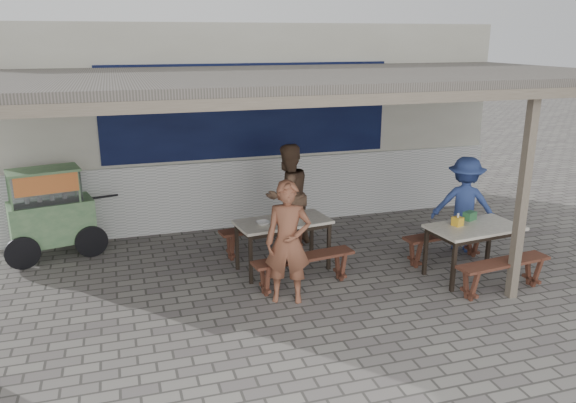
% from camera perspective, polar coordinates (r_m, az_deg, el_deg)
% --- Properties ---
extents(ground, '(60.00, 60.00, 0.00)m').
position_cam_1_polar(ground, '(7.63, 3.14, -9.05)').
color(ground, slate).
rests_on(ground, ground).
extents(back_wall, '(9.00, 1.28, 3.50)m').
position_cam_1_polar(back_wall, '(10.43, -3.56, 7.80)').
color(back_wall, beige).
rests_on(back_wall, ground).
extents(warung_roof, '(9.00, 4.21, 2.81)m').
position_cam_1_polar(warung_roof, '(7.76, 1.24, 12.26)').
color(warung_roof, '#5E5750').
rests_on(warung_roof, ground).
extents(table_left, '(1.41, 0.84, 0.75)m').
position_cam_1_polar(table_left, '(8.05, -0.52, -2.49)').
color(table_left, silver).
rests_on(table_left, ground).
extents(bench_left_street, '(1.46, 0.47, 0.45)m').
position_cam_1_polar(bench_left_street, '(7.60, 1.61, -6.36)').
color(bench_left_street, brown).
rests_on(bench_left_street, ground).
extents(bench_left_wall, '(1.46, 0.47, 0.45)m').
position_cam_1_polar(bench_left_wall, '(8.74, -2.36, -3.25)').
color(bench_left_wall, brown).
rests_on(bench_left_wall, ground).
extents(table_right, '(1.35, 0.86, 0.75)m').
position_cam_1_polar(table_right, '(8.24, 18.41, -2.90)').
color(table_right, silver).
rests_on(table_right, ground).
extents(bench_right_street, '(1.40, 0.43, 0.45)m').
position_cam_1_polar(bench_right_street, '(7.96, 21.01, -6.44)').
color(bench_right_street, brown).
rests_on(bench_right_street, ground).
extents(bench_right_wall, '(1.40, 0.43, 0.45)m').
position_cam_1_polar(bench_right_wall, '(8.77, 15.68, -3.84)').
color(bench_right_wall, brown).
rests_on(bench_right_wall, ground).
extents(vendor_cart, '(1.64, 0.94, 1.39)m').
position_cam_1_polar(vendor_cart, '(9.25, -23.04, -0.76)').
color(vendor_cart, '#7FA76F').
rests_on(vendor_cart, ground).
extents(patron_street_side, '(0.67, 0.55, 1.59)m').
position_cam_1_polar(patron_street_side, '(7.06, -0.00, -4.17)').
color(patron_street_side, brown).
rests_on(patron_street_side, ground).
extents(patron_wall_side, '(0.99, 0.89, 1.66)m').
position_cam_1_polar(patron_wall_side, '(9.00, -0.04, 0.64)').
color(patron_wall_side, brown).
rests_on(patron_wall_side, ground).
extents(patron_right_table, '(1.13, 0.99, 1.51)m').
position_cam_1_polar(patron_right_table, '(9.19, 17.47, -0.29)').
color(patron_right_table, '#32478E').
rests_on(patron_right_table, ground).
extents(tissue_box, '(0.15, 0.15, 0.12)m').
position_cam_1_polar(tissue_box, '(8.14, 16.84, -1.95)').
color(tissue_box, yellow).
rests_on(tissue_box, table_right).
extents(donation_box, '(0.22, 0.18, 0.12)m').
position_cam_1_polar(donation_box, '(8.45, 17.98, -1.39)').
color(donation_box, '#347544').
rests_on(donation_box, table_right).
extents(condiment_jar, '(0.09, 0.09, 0.10)m').
position_cam_1_polar(condiment_jar, '(8.21, 1.32, -1.16)').
color(condiment_jar, white).
rests_on(condiment_jar, table_left).
extents(condiment_bowl, '(0.22, 0.22, 0.05)m').
position_cam_1_polar(condiment_bowl, '(7.85, -2.57, -2.19)').
color(condiment_bowl, silver).
rests_on(condiment_bowl, table_left).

